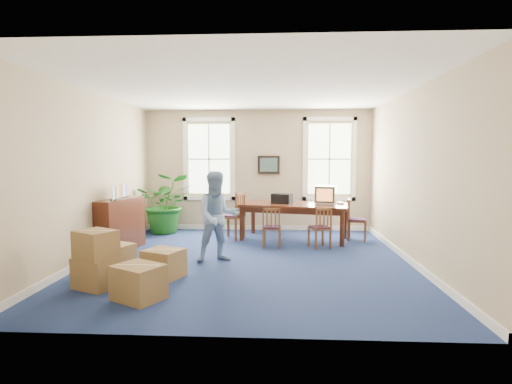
{
  "coord_description": "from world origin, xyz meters",
  "views": [
    {
      "loc": [
        0.52,
        -7.41,
        1.95
      ],
      "look_at": [
        0.1,
        0.6,
        1.25
      ],
      "focal_mm": 28.0,
      "sensor_mm": 36.0,
      "label": 1
    }
  ],
  "objects_px": {
    "chair_near_left": "(272,227)",
    "crt_tv": "(326,195)",
    "conference_table": "(294,222)",
    "cardboard_boxes": "(114,256)",
    "credenza": "(120,225)",
    "man": "(218,217)",
    "potted_plant": "(166,203)"
  },
  "relations": [
    {
      "from": "chair_near_left",
      "to": "crt_tv",
      "type": "bearing_deg",
      "value": -140.17
    },
    {
      "from": "conference_table",
      "to": "cardboard_boxes",
      "type": "relative_size",
      "value": 1.57
    },
    {
      "from": "conference_table",
      "to": "cardboard_boxes",
      "type": "xyz_separation_m",
      "value": [
        -2.87,
        -3.58,
        0.03
      ]
    },
    {
      "from": "conference_table",
      "to": "credenza",
      "type": "relative_size",
      "value": 1.8
    },
    {
      "from": "chair_near_left",
      "to": "man",
      "type": "distance_m",
      "value": 1.63
    },
    {
      "from": "credenza",
      "to": "crt_tv",
      "type": "bearing_deg",
      "value": 27.4
    },
    {
      "from": "conference_table",
      "to": "chair_near_left",
      "type": "xyz_separation_m",
      "value": [
        -0.51,
        -0.86,
        0.01
      ]
    },
    {
      "from": "man",
      "to": "credenza",
      "type": "bearing_deg",
      "value": 142.77
    },
    {
      "from": "conference_table",
      "to": "cardboard_boxes",
      "type": "bearing_deg",
      "value": -115.62
    },
    {
      "from": "chair_near_left",
      "to": "potted_plant",
      "type": "height_order",
      "value": "potted_plant"
    },
    {
      "from": "crt_tv",
      "to": "chair_near_left",
      "type": "distance_m",
      "value": 1.67
    },
    {
      "from": "potted_plant",
      "to": "cardboard_boxes",
      "type": "relative_size",
      "value": 0.96
    },
    {
      "from": "crt_tv",
      "to": "credenza",
      "type": "distance_m",
      "value": 4.66
    },
    {
      "from": "conference_table",
      "to": "credenza",
      "type": "height_order",
      "value": "credenza"
    },
    {
      "from": "man",
      "to": "potted_plant",
      "type": "height_order",
      "value": "man"
    },
    {
      "from": "potted_plant",
      "to": "cardboard_boxes",
      "type": "height_order",
      "value": "potted_plant"
    },
    {
      "from": "cardboard_boxes",
      "to": "conference_table",
      "type": "bearing_deg",
      "value": 51.29
    },
    {
      "from": "crt_tv",
      "to": "man",
      "type": "distance_m",
      "value": 3.11
    },
    {
      "from": "chair_near_left",
      "to": "conference_table",
      "type": "bearing_deg",
      "value": -117.16
    },
    {
      "from": "man",
      "to": "cardboard_boxes",
      "type": "bearing_deg",
      "value": -151.29
    },
    {
      "from": "man",
      "to": "credenza",
      "type": "height_order",
      "value": "man"
    },
    {
      "from": "cardboard_boxes",
      "to": "crt_tv",
      "type": "bearing_deg",
      "value": 45.21
    },
    {
      "from": "crt_tv",
      "to": "potted_plant",
      "type": "xyz_separation_m",
      "value": [
        -4.0,
        0.61,
        -0.3
      ]
    },
    {
      "from": "crt_tv",
      "to": "cardboard_boxes",
      "type": "height_order",
      "value": "crt_tv"
    },
    {
      "from": "chair_near_left",
      "to": "credenza",
      "type": "bearing_deg",
      "value": 13.17
    },
    {
      "from": "chair_near_left",
      "to": "cardboard_boxes",
      "type": "distance_m",
      "value": 3.6
    },
    {
      "from": "man",
      "to": "cardboard_boxes",
      "type": "relative_size",
      "value": 1.06
    },
    {
      "from": "conference_table",
      "to": "chair_near_left",
      "type": "relative_size",
      "value": 2.86
    },
    {
      "from": "man",
      "to": "potted_plant",
      "type": "relative_size",
      "value": 1.1
    },
    {
      "from": "credenza",
      "to": "potted_plant",
      "type": "height_order",
      "value": "potted_plant"
    },
    {
      "from": "chair_near_left",
      "to": "man",
      "type": "height_order",
      "value": "man"
    },
    {
      "from": "crt_tv",
      "to": "cardboard_boxes",
      "type": "relative_size",
      "value": 0.32
    }
  ]
}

